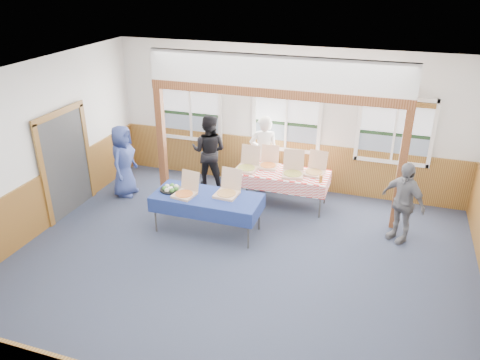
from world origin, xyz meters
name	(u,v)px	position (x,y,z in m)	size (l,w,h in m)	color
floor	(236,268)	(0.00, 0.00, 0.00)	(8.00, 8.00, 0.00)	#272E40
ceiling	(235,82)	(0.00, 0.00, 3.20)	(8.00, 8.00, 0.00)	white
wall_back	(287,119)	(0.00, 3.50, 1.60)	(8.00, 8.00, 0.00)	silver
wall_front	(114,337)	(0.00, -3.50, 1.60)	(8.00, 8.00, 0.00)	silver
wall_left	(28,154)	(-4.00, 0.00, 1.60)	(8.00, 8.00, 0.00)	silver
wainscot_back	(285,163)	(0.00, 3.48, 0.55)	(7.98, 0.05, 1.10)	brown
wainscot_left	(39,205)	(-3.98, 0.00, 0.55)	(0.05, 6.98, 1.10)	brown
cased_opening	(66,164)	(-3.96, 0.90, 1.05)	(0.06, 1.30, 2.10)	#373737
window_left	(191,107)	(-2.30, 3.46, 1.68)	(1.56, 0.10, 1.46)	white
window_mid	(287,117)	(0.00, 3.46, 1.68)	(1.56, 0.10, 1.46)	white
window_right	(396,127)	(2.30, 3.46, 1.68)	(1.56, 0.10, 1.46)	white
post_left	(162,142)	(-2.50, 2.30, 1.20)	(0.15, 0.15, 2.40)	#592C13
post_right	(401,171)	(2.50, 2.30, 1.20)	(0.15, 0.15, 2.40)	#592C13
cross_beam	(274,93)	(0.00, 2.30, 2.49)	(5.15, 0.18, 0.18)	#592C13
table_left	(207,198)	(-0.92, 1.00, 0.71)	(2.08, 0.98, 0.76)	#373737
table_right	(282,174)	(0.17, 2.52, 0.70)	(2.12, 1.50, 0.76)	#373737
pizza_box_a	(185,192)	(-1.32, 0.89, 0.82)	(0.44, 0.52, 0.42)	tan
pizza_box_b	(227,191)	(-0.57, 1.16, 0.82)	(0.44, 0.53, 0.45)	tan
pizza_box_c	(247,166)	(-0.58, 2.43, 0.83)	(0.46, 0.54, 0.46)	tan
pizza_box_d	(268,164)	(-0.19, 2.72, 0.82)	(0.42, 0.49, 0.42)	tan
pizza_box_e	(293,172)	(0.41, 2.45, 0.83)	(0.51, 0.59, 0.47)	tan
pizza_box_f	(315,171)	(0.82, 2.67, 0.82)	(0.46, 0.53, 0.43)	tan
veggie_tray	(171,189)	(-1.67, 1.00, 0.79)	(0.42, 0.42, 0.09)	black
drink_glass	(321,179)	(1.02, 2.27, 0.83)	(0.07, 0.07, 0.15)	#A55E1B
woman_white	(264,154)	(-0.41, 3.10, 0.88)	(0.64, 0.42, 1.77)	silver
woman_black	(209,151)	(-1.65, 2.93, 0.85)	(0.83, 0.65, 1.71)	black
man_blue	(123,161)	(-3.26, 1.90, 0.81)	(0.79, 0.51, 1.61)	#354585
person_grey	(403,202)	(2.59, 1.85, 0.78)	(0.91, 0.38, 1.56)	slate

